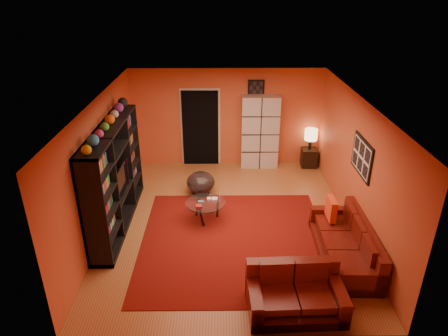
{
  "coord_description": "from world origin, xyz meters",
  "views": [
    {
      "loc": [
        -0.16,
        -7.1,
        4.59
      ],
      "look_at": [
        -0.1,
        0.1,
        1.2
      ],
      "focal_mm": 32.0,
      "sensor_mm": 36.0,
      "label": 1
    }
  ],
  "objects_px": {
    "tv": "(117,180)",
    "bowl_chair": "(201,183)",
    "table_lamp": "(311,135)",
    "coffee_table": "(205,204)",
    "sofa": "(348,244)",
    "loveseat": "(295,292)",
    "storage_cabinet": "(260,132)",
    "side_table": "(309,158)",
    "entertainment_unit": "(115,177)"
  },
  "relations": [
    {
      "from": "entertainment_unit",
      "to": "loveseat",
      "type": "xyz_separation_m",
      "value": [
        3.23,
        -2.42,
        -0.76
      ]
    },
    {
      "from": "coffee_table",
      "to": "storage_cabinet",
      "type": "height_order",
      "value": "storage_cabinet"
    },
    {
      "from": "loveseat",
      "to": "table_lamp",
      "type": "height_order",
      "value": "table_lamp"
    },
    {
      "from": "table_lamp",
      "to": "tv",
      "type": "bearing_deg",
      "value": -147.77
    },
    {
      "from": "coffee_table",
      "to": "loveseat",
      "type": "bearing_deg",
      "value": -59.97
    },
    {
      "from": "table_lamp",
      "to": "coffee_table",
      "type": "bearing_deg",
      "value": -135.34
    },
    {
      "from": "loveseat",
      "to": "bowl_chair",
      "type": "relative_size",
      "value": 2.21
    },
    {
      "from": "loveseat",
      "to": "coffee_table",
      "type": "xyz_separation_m",
      "value": [
        -1.44,
        2.49,
        0.09
      ]
    },
    {
      "from": "tv",
      "to": "coffee_table",
      "type": "bearing_deg",
      "value": -85.79
    },
    {
      "from": "loveseat",
      "to": "sofa",
      "type": "bearing_deg",
      "value": -46.39
    },
    {
      "from": "entertainment_unit",
      "to": "table_lamp",
      "type": "xyz_separation_m",
      "value": [
        4.5,
        2.75,
        -0.15
      ]
    },
    {
      "from": "coffee_table",
      "to": "tv",
      "type": "bearing_deg",
      "value": -175.79
    },
    {
      "from": "entertainment_unit",
      "to": "table_lamp",
      "type": "bearing_deg",
      "value": 31.45
    },
    {
      "from": "entertainment_unit",
      "to": "tv",
      "type": "relative_size",
      "value": 3.02
    },
    {
      "from": "side_table",
      "to": "sofa",
      "type": "bearing_deg",
      "value": -91.25
    },
    {
      "from": "coffee_table",
      "to": "table_lamp",
      "type": "relative_size",
      "value": 1.48
    },
    {
      "from": "bowl_chair",
      "to": "table_lamp",
      "type": "xyz_separation_m",
      "value": [
        2.86,
        1.54,
        0.61
      ]
    },
    {
      "from": "bowl_chair",
      "to": "table_lamp",
      "type": "relative_size",
      "value": 1.19
    },
    {
      "from": "loveseat",
      "to": "storage_cabinet",
      "type": "height_order",
      "value": "storage_cabinet"
    },
    {
      "from": "bowl_chair",
      "to": "sofa",
      "type": "bearing_deg",
      "value": -41.07
    },
    {
      "from": "coffee_table",
      "to": "entertainment_unit",
      "type": "bearing_deg",
      "value": -177.62
    },
    {
      "from": "entertainment_unit",
      "to": "sofa",
      "type": "xyz_separation_m",
      "value": [
        4.41,
        -1.2,
        -0.76
      ]
    },
    {
      "from": "coffee_table",
      "to": "table_lamp",
      "type": "bearing_deg",
      "value": 44.66
    },
    {
      "from": "tv",
      "to": "side_table",
      "type": "relative_size",
      "value": 1.99
    },
    {
      "from": "entertainment_unit",
      "to": "sofa",
      "type": "height_order",
      "value": "entertainment_unit"
    },
    {
      "from": "sofa",
      "to": "bowl_chair",
      "type": "height_order",
      "value": "sofa"
    },
    {
      "from": "bowl_chair",
      "to": "table_lamp",
      "type": "height_order",
      "value": "table_lamp"
    },
    {
      "from": "side_table",
      "to": "table_lamp",
      "type": "xyz_separation_m",
      "value": [
        0.0,
        0.0,
        0.65
      ]
    },
    {
      "from": "coffee_table",
      "to": "side_table",
      "type": "distance_m",
      "value": 3.81
    },
    {
      "from": "side_table",
      "to": "table_lamp",
      "type": "distance_m",
      "value": 0.65
    },
    {
      "from": "coffee_table",
      "to": "sofa",
      "type": "bearing_deg",
      "value": -25.96
    },
    {
      "from": "bowl_chair",
      "to": "coffee_table",
      "type": "bearing_deg",
      "value": -82.49
    },
    {
      "from": "tv",
      "to": "bowl_chair",
      "type": "xyz_separation_m",
      "value": [
        1.59,
        1.27,
        -0.71
      ]
    },
    {
      "from": "loveseat",
      "to": "side_table",
      "type": "relative_size",
      "value": 2.95
    },
    {
      "from": "sofa",
      "to": "coffee_table",
      "type": "distance_m",
      "value": 2.92
    },
    {
      "from": "sofa",
      "to": "loveseat",
      "type": "bearing_deg",
      "value": -132.16
    },
    {
      "from": "sofa",
      "to": "loveseat",
      "type": "xyz_separation_m",
      "value": [
        -1.18,
        -1.22,
        -0.0
      ]
    },
    {
      "from": "entertainment_unit",
      "to": "sofa",
      "type": "distance_m",
      "value": 4.63
    },
    {
      "from": "loveseat",
      "to": "side_table",
      "type": "height_order",
      "value": "loveseat"
    },
    {
      "from": "bowl_chair",
      "to": "loveseat",
      "type": "bearing_deg",
      "value": -66.34
    },
    {
      "from": "sofa",
      "to": "bowl_chair",
      "type": "xyz_separation_m",
      "value": [
        -2.77,
        2.41,
        0.01
      ]
    },
    {
      "from": "sofa",
      "to": "table_lamp",
      "type": "distance_m",
      "value": 4.0
    },
    {
      "from": "bowl_chair",
      "to": "side_table",
      "type": "xyz_separation_m",
      "value": [
        2.86,
        1.54,
        -0.04
      ]
    },
    {
      "from": "entertainment_unit",
      "to": "storage_cabinet",
      "type": "height_order",
      "value": "entertainment_unit"
    },
    {
      "from": "tv",
      "to": "side_table",
      "type": "distance_m",
      "value": 5.31
    },
    {
      "from": "sofa",
      "to": "storage_cabinet",
      "type": "xyz_separation_m",
      "value": [
        -1.26,
        4.0,
        0.69
      ]
    },
    {
      "from": "loveseat",
      "to": "entertainment_unit",
      "type": "bearing_deg",
      "value": 50.88
    },
    {
      "from": "entertainment_unit",
      "to": "bowl_chair",
      "type": "distance_m",
      "value": 2.18
    },
    {
      "from": "tv",
      "to": "sofa",
      "type": "distance_m",
      "value": 4.57
    },
    {
      "from": "entertainment_unit",
      "to": "coffee_table",
      "type": "distance_m",
      "value": 1.91
    }
  ]
}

